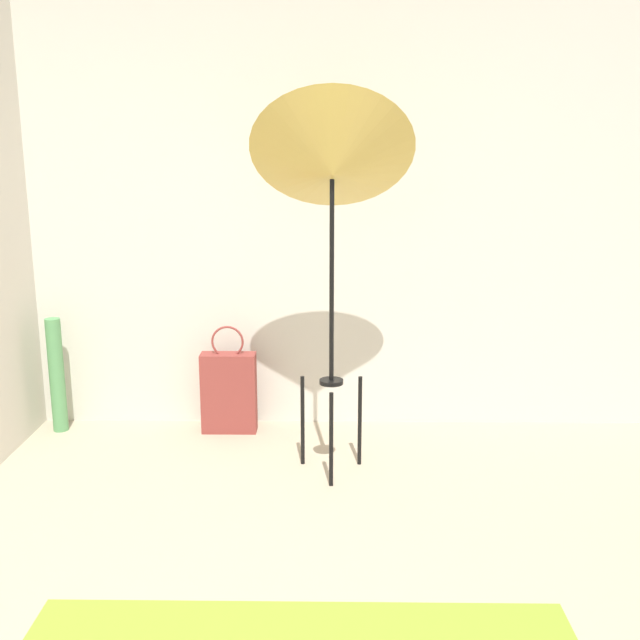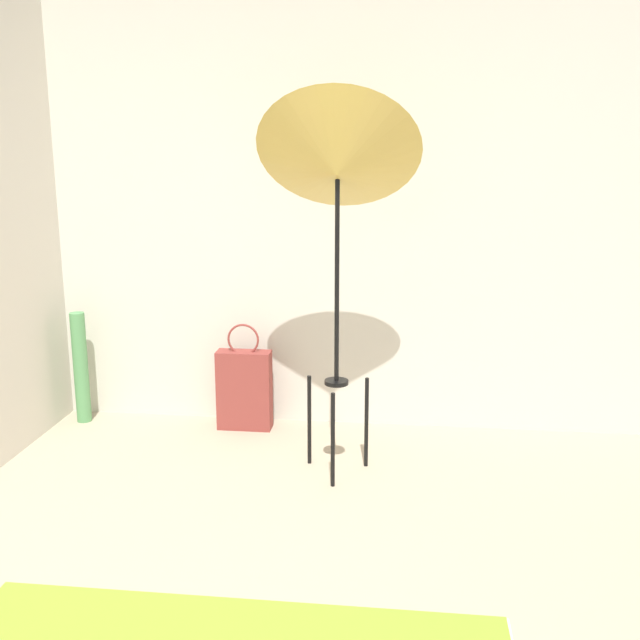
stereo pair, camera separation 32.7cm
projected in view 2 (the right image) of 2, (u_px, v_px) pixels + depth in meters
wall_back at (302, 195)px, 4.09m from camera, size 8.00×0.05×2.60m
photo_umbrella at (338, 165)px, 3.35m from camera, size 0.76×0.64×1.82m
tote_bag at (244, 389)px, 4.20m from camera, size 0.30×0.12×0.61m
paper_roll at (81, 368)px, 4.29m from camera, size 0.08×0.08×0.65m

